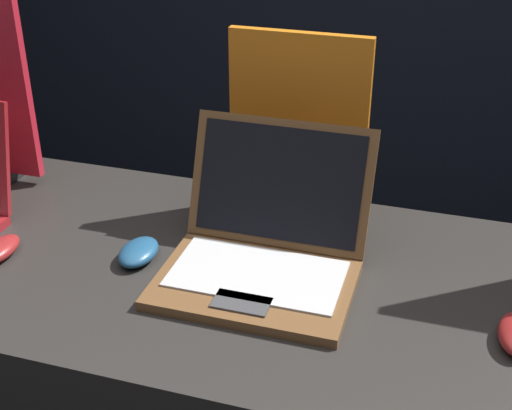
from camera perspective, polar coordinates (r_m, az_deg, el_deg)
The scene contains 3 objects.
laptop_middle at distance 1.36m, azimuth 0.71°, elevation -3.07°, with size 0.36×0.36×0.26m.
mouse_middle at distance 1.43m, azimuth -9.38°, elevation -3.74°, with size 0.07×0.11×0.03m.
promo_stand_middle at distance 1.51m, azimuth 3.36°, elevation 5.87°, with size 0.29×0.07×0.40m.
Camera 1 is at (0.33, -0.74, 1.73)m, focal length 50.00 mm.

